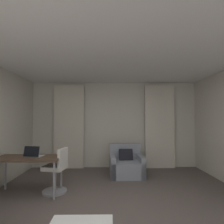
{
  "coord_description": "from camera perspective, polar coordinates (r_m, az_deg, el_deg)",
  "views": [
    {
      "loc": [
        -0.15,
        -2.62,
        1.48
      ],
      "look_at": [
        -0.1,
        1.38,
        1.63
      ],
      "focal_mm": 29.25,
      "sensor_mm": 36.0,
      "label": 1
    }
  ],
  "objects": [
    {
      "name": "curtain_left_panel",
      "position": [
        5.66,
        -13.33,
        -4.38
      ],
      "size": [
        0.9,
        0.06,
        2.5
      ],
      "color": "beige",
      "rests_on": "ground"
    },
    {
      "name": "desk",
      "position": [
        4.07,
        -24.67,
        -13.56
      ],
      "size": [
        1.26,
        0.6,
        0.72
      ],
      "color": "#4C3828",
      "rests_on": "ground"
    },
    {
      "name": "laptop",
      "position": [
        4.03,
        -23.28,
        -12.1
      ],
      "size": [
        0.36,
        0.3,
        0.22
      ],
      "color": "#ADADB2",
      "rests_on": "desk"
    },
    {
      "name": "wall_window",
      "position": [
        5.66,
        0.73,
        -3.93
      ],
      "size": [
        5.12,
        0.06,
        2.6
      ],
      "color": "beige",
      "rests_on": "ground"
    },
    {
      "name": "desk_chair",
      "position": [
        4.02,
        -16.9,
        -17.69
      ],
      "size": [
        0.48,
        0.48,
        0.88
      ],
      "color": "gray",
      "rests_on": "ground"
    },
    {
      "name": "curtain_right_panel",
      "position": [
        5.73,
        14.68,
        -4.34
      ],
      "size": [
        0.9,
        0.06,
        2.5
      ],
      "color": "beige",
      "rests_on": "ground"
    },
    {
      "name": "ground_plane",
      "position": [
        3.01,
        2.55,
        -31.49
      ],
      "size": [
        12.0,
        12.0,
        0.0
      ],
      "primitive_type": "plane",
      "color": "#564C47"
    },
    {
      "name": "ceiling",
      "position": [
        2.87,
        2.46,
        21.59
      ],
      "size": [
        5.12,
        6.12,
        0.06
      ],
      "primitive_type": "cube",
      "color": "white",
      "rests_on": "wall_left"
    },
    {
      "name": "armchair",
      "position": [
        4.97,
        4.48,
        -16.23
      ],
      "size": [
        0.89,
        0.81,
        0.8
      ],
      "color": "gray",
      "rests_on": "ground"
    }
  ]
}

